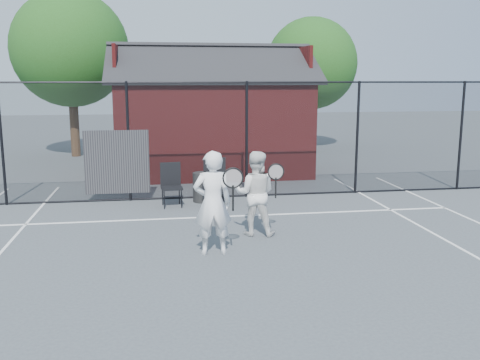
{
  "coord_description": "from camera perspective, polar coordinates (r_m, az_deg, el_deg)",
  "views": [
    {
      "loc": [
        -1.33,
        -8.56,
        3.04
      ],
      "look_at": [
        0.28,
        1.59,
        1.1
      ],
      "focal_mm": 40.0,
      "sensor_mm": 36.0,
      "label": 1
    }
  ],
  "objects": [
    {
      "name": "ground",
      "position": [
        9.18,
        -0.2,
        -8.64
      ],
      "size": [
        80.0,
        80.0,
        0.0
      ],
      "primitive_type": "plane",
      "color": "#42474C",
      "rests_on": "ground"
    },
    {
      "name": "court_lines",
      "position": [
        7.96,
        1.29,
        -11.71
      ],
      "size": [
        11.02,
        18.0,
        0.01
      ],
      "color": "white",
      "rests_on": "ground"
    },
    {
      "name": "fence",
      "position": [
        13.69,
        -4.69,
        3.97
      ],
      "size": [
        22.04,
        3.0,
        3.0
      ],
      "color": "black",
      "rests_on": "ground"
    },
    {
      "name": "clubhouse",
      "position": [
        17.72,
        -3.09,
        6.03
      ],
      "size": [
        6.5,
        4.36,
        4.19
      ],
      "color": "maroon",
      "rests_on": "ground"
    },
    {
      "name": "tree_left",
      "position": [
        22.32,
        -17.66,
        13.15
      ],
      "size": [
        4.48,
        4.48,
        6.44
      ],
      "color": "#2F2012",
      "rests_on": "ground"
    },
    {
      "name": "tree_right",
      "position": [
        24.06,
        7.64,
        12.19
      ],
      "size": [
        3.97,
        3.97,
        5.7
      ],
      "color": "#2F2012",
      "rests_on": "ground"
    },
    {
      "name": "player_front",
      "position": [
        9.31,
        -2.93,
        -2.46
      ],
      "size": [
        0.83,
        0.61,
        1.84
      ],
      "color": "white",
      "rests_on": "ground"
    },
    {
      "name": "player_back",
      "position": [
        10.5,
        1.64,
        -1.42
      ],
      "size": [
        0.97,
        0.82,
        1.67
      ],
      "color": "white",
      "rests_on": "ground"
    },
    {
      "name": "chair_left",
      "position": [
        12.98,
        -7.3,
        -0.61
      ],
      "size": [
        0.54,
        0.55,
        1.03
      ],
      "primitive_type": "cube",
      "rotation": [
        0.0,
        0.0,
        0.08
      ],
      "color": "black",
      "rests_on": "ground"
    },
    {
      "name": "chair_right",
      "position": [
        12.98,
        -2.8,
        -0.31
      ],
      "size": [
        0.64,
        0.66,
        1.13
      ],
      "primitive_type": "cube",
      "rotation": [
        0.0,
        0.0,
        -0.19
      ],
      "color": "black",
      "rests_on": "ground"
    },
    {
      "name": "waste_bin",
      "position": [
        13.48,
        -3.97,
        -0.76
      ],
      "size": [
        0.6,
        0.6,
        0.74
      ],
      "primitive_type": "cylinder",
      "rotation": [
        0.0,
        0.0,
        -0.2
      ],
      "color": "#242424",
      "rests_on": "ground"
    }
  ]
}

